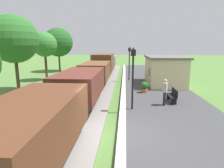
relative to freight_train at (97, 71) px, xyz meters
The scene contains 17 objects.
ground_plane 11.43m from the freight_train, 77.78° to the right, with size 160.00×160.00×0.00m, color #517A38.
platform_slab 12.49m from the freight_train, 63.20° to the right, with size 6.00×60.00×0.25m, color #424244.
platform_edge_stripe 11.50m from the freight_train, 75.82° to the right, with size 0.36×60.00×0.01m, color silver.
track_ballast 11.17m from the freight_train, 90.00° to the right, with size 3.80×60.00×0.12m, color gray.
rail_near 11.18m from the freight_train, 86.28° to the right, with size 0.07×60.00×0.14m, color slate.
rail_far 11.18m from the freight_train, 93.72° to the right, with size 0.07×60.00×0.14m, color slate.
freight_train is the anchor object (origin of this frame).
station_hut 6.80m from the freight_train, ahead, with size 3.50×5.80×2.78m.
bench_near_hut 8.81m from the freight_train, 45.33° to the right, with size 0.42×1.50×0.91m.
bench_down_platform 7.77m from the freight_train, 37.09° to the left, with size 0.42×1.50×0.91m.
person_waiting 8.87m from the freight_train, 51.92° to the right, with size 0.38×0.45×1.71m.
potted_planter 5.89m from the freight_train, 39.58° to the right, with size 0.64×0.64×0.92m.
lamp_post_near 8.68m from the freight_train, 66.89° to the right, with size 0.28×0.28×3.70m.
lamp_post_far 4.10m from the freight_train, 29.72° to the left, with size 0.28×0.28×3.70m.
tree_trackside_far 7.89m from the freight_train, 153.53° to the right, with size 4.06×4.06×6.61m.
tree_field_left 7.40m from the freight_train, 158.06° to the left, with size 2.83×2.83×5.60m.
tree_field_distant 13.37m from the freight_train, 125.86° to the left, with size 4.49×4.49×6.84m.
Camera 1 is at (0.50, -7.61, 4.00)m, focal length 29.77 mm.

